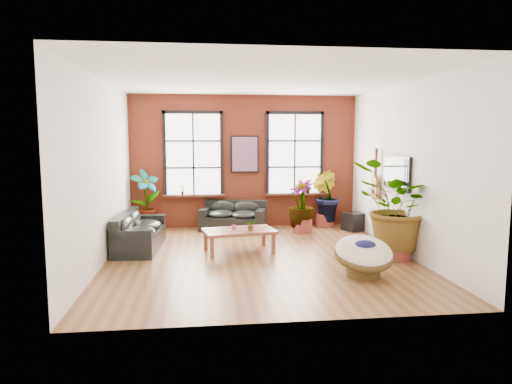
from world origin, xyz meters
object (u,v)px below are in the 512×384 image
Objects in this scene: coffee_table at (239,232)px; papasan_chair at (364,254)px; sofa_back at (234,217)px; sofa_left at (138,233)px.

coffee_table is 2.81m from papasan_chair.
sofa_back is at bearing 115.81° from papasan_chair.
sofa_back is 1.72× the size of papasan_chair.
papasan_chair is (4.15, -2.48, 0.04)m from sofa_left.
papasan_chair is at bearing -117.63° from sofa_left.
papasan_chair is at bearing -55.05° from coffee_table.
sofa_left is at bearing -125.26° from sofa_back.
coffee_table is at bearing -99.82° from sofa_left.
sofa_back is 2.81m from sofa_left.
sofa_back is at bearing 78.77° from coffee_table.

